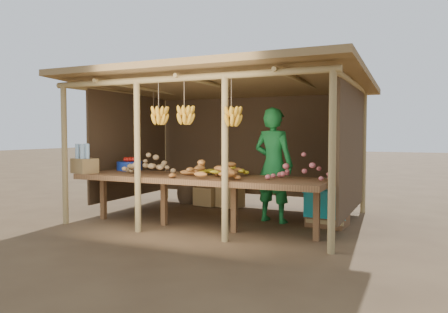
% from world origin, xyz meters
% --- Properties ---
extents(ground, '(60.00, 60.00, 0.00)m').
position_xyz_m(ground, '(0.00, 0.00, 0.00)').
color(ground, brown).
rests_on(ground, ground).
extents(stall_structure, '(4.70, 3.50, 2.43)m').
position_xyz_m(stall_structure, '(0.02, 0.05, 1.93)').
color(stall_structure, '#A48A54').
rests_on(stall_structure, ground).
extents(counter, '(3.90, 1.05, 0.80)m').
position_xyz_m(counter, '(0.00, -0.95, 0.74)').
color(counter, brown).
rests_on(counter, ground).
extents(potato_heap, '(0.97, 0.74, 0.36)m').
position_xyz_m(potato_heap, '(-0.85, -1.02, 0.98)').
color(potato_heap, olive).
rests_on(potato_heap, counter).
extents(sweet_potato_heap, '(1.15, 0.84, 0.36)m').
position_xyz_m(sweet_potato_heap, '(0.30, -1.03, 0.98)').
color(sweet_potato_heap, '#AA692B').
rests_on(sweet_potato_heap, counter).
extents(onion_heap, '(0.95, 0.75, 0.36)m').
position_xyz_m(onion_heap, '(1.55, -0.85, 0.98)').
color(onion_heap, '#CC6365').
rests_on(onion_heap, counter).
extents(banana_pile, '(0.73, 0.52, 0.35)m').
position_xyz_m(banana_pile, '(0.36, -0.74, 0.98)').
color(banana_pile, yellow).
rests_on(banana_pile, counter).
extents(tomato_basin, '(0.44, 0.44, 0.23)m').
position_xyz_m(tomato_basin, '(-1.58, -0.52, 0.89)').
color(tomato_basin, navy).
rests_on(tomato_basin, counter).
extents(bottle_box, '(0.45, 0.39, 0.48)m').
position_xyz_m(bottle_box, '(-1.90, -1.28, 0.98)').
color(bottle_box, olive).
rests_on(bottle_box, counter).
extents(vendor, '(0.75, 0.56, 1.86)m').
position_xyz_m(vendor, '(0.88, 0.02, 0.93)').
color(vendor, '#1B7A33').
rests_on(vendor, ground).
extents(tarp_crate, '(0.69, 0.61, 0.77)m').
position_xyz_m(tarp_crate, '(1.75, 0.05, 0.31)').
color(tarp_crate, brown).
rests_on(tarp_crate, ground).
extents(carton_stack, '(1.01, 0.44, 0.72)m').
position_xyz_m(carton_stack, '(-0.46, 0.94, 0.32)').
color(carton_stack, olive).
rests_on(carton_stack, ground).
extents(burlap_sacks, '(0.85, 0.45, 0.60)m').
position_xyz_m(burlap_sacks, '(-1.13, 1.11, 0.26)').
color(burlap_sacks, '#4C3823').
rests_on(burlap_sacks, ground).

